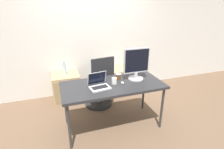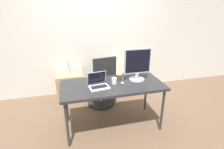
% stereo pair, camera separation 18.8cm
% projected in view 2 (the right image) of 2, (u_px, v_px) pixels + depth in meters
% --- Properties ---
extents(ground_plane, '(14.00, 14.00, 0.00)m').
position_uv_depth(ground_plane, '(113.00, 125.00, 3.04)').
color(ground_plane, brown).
extents(wall_back, '(10.00, 0.05, 2.60)m').
position_uv_depth(wall_back, '(96.00, 36.00, 3.87)').
color(wall_back, silver).
rests_on(wall_back, ground_plane).
extents(desk, '(1.61, 0.74, 0.78)m').
position_uv_depth(desk, '(113.00, 87.00, 2.78)').
color(desk, '#28282B').
rests_on(desk, ground_plane).
extents(office_chair, '(0.56, 0.59, 1.07)m').
position_uv_depth(office_chair, '(102.00, 87.00, 3.50)').
color(office_chair, '#232326').
rests_on(office_chair, ground_plane).
extents(cabinet_left, '(0.56, 0.51, 0.59)m').
position_uv_depth(cabinet_left, '(70.00, 86.00, 3.83)').
color(cabinet_left, tan).
rests_on(cabinet_left, ground_plane).
extents(cabinet_right, '(0.56, 0.51, 0.59)m').
position_uv_depth(cabinet_right, '(120.00, 81.00, 4.09)').
color(cabinet_right, tan).
rests_on(cabinet_right, ground_plane).
extents(water_bottle, '(0.07, 0.07, 0.27)m').
position_uv_depth(water_bottle, '(69.00, 68.00, 3.67)').
color(water_bottle, silver).
rests_on(water_bottle, cabinet_left).
extents(laptop_center, '(0.33, 0.30, 0.22)m').
position_uv_depth(laptop_center, '(98.00, 84.00, 2.65)').
color(laptop_center, silver).
rests_on(laptop_center, desk).
extents(monitor, '(0.44, 0.25, 0.53)m').
position_uv_depth(monitor, '(137.00, 65.00, 2.82)').
color(monitor, '#B7B7BC').
rests_on(monitor, desk).
extents(mouse, '(0.04, 0.07, 0.03)m').
position_uv_depth(mouse, '(122.00, 83.00, 2.76)').
color(mouse, silver).
rests_on(mouse, desk).
extents(coffee_cup_white, '(0.08, 0.08, 0.10)m').
position_uv_depth(coffee_cup_white, '(114.00, 81.00, 2.75)').
color(coffee_cup_white, white).
rests_on(coffee_cup_white, desk).
extents(coffee_cup_brown, '(0.09, 0.09, 0.10)m').
position_uv_depth(coffee_cup_brown, '(119.00, 77.00, 2.91)').
color(coffee_cup_brown, brown).
rests_on(coffee_cup_brown, desk).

